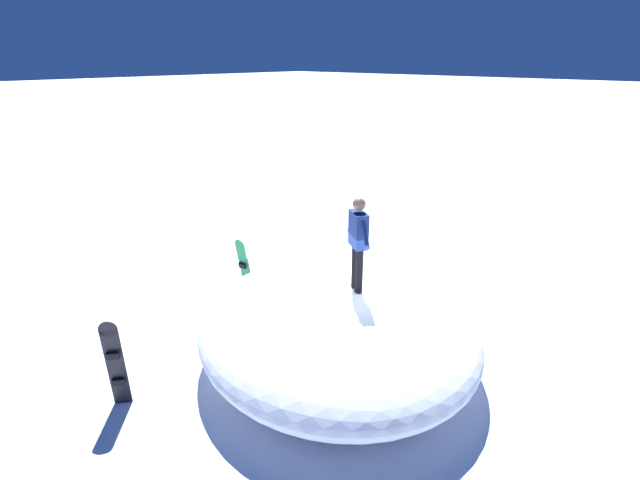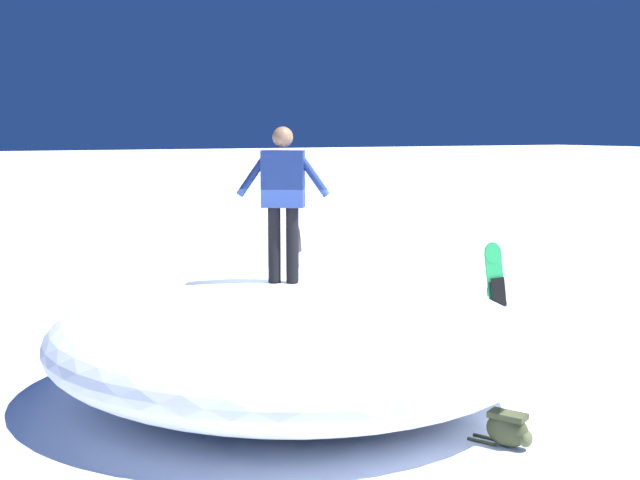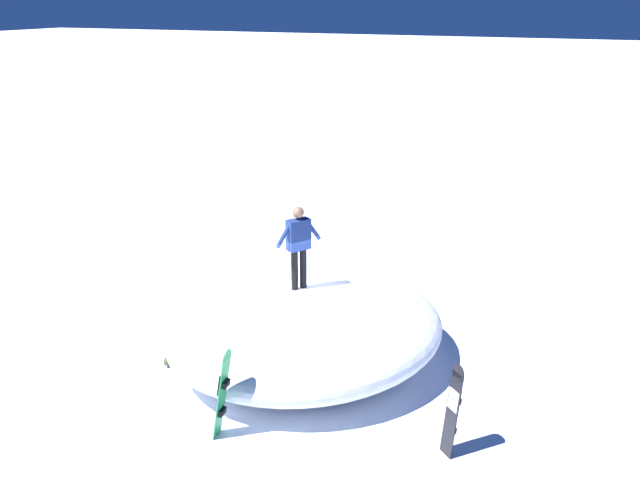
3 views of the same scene
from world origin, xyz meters
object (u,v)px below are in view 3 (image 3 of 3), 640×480
snowboarder_standing (299,242)px  backpack_near (175,359)px  snowboard_secondary_upright (223,392)px  snowboard_primary_upright (453,409)px

snowboarder_standing → backpack_near: 3.40m
snowboarder_standing → snowboard_secondary_upright: bearing=-89.0°
snowboarder_standing → backpack_near: size_ratio=2.58×
snowboard_primary_upright → snowboarder_standing: bearing=151.0°
snowboarder_standing → snowboard_secondary_upright: (0.06, -3.10, -1.58)m
snowboard_primary_upright → snowboard_secondary_upright: snowboard_secondary_upright is taller
snowboard_secondary_upright → snowboard_primary_upright: bearing=17.0°
snowboarder_standing → snowboard_secondary_upright: snowboarder_standing is taller
snowboarder_standing → snowboard_secondary_upright: size_ratio=1.01×
snowboarder_standing → snowboard_primary_upright: size_ratio=1.05×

